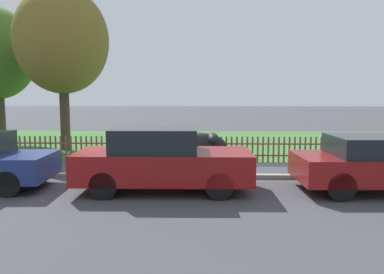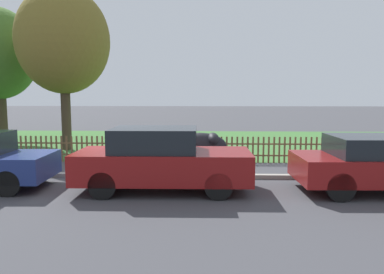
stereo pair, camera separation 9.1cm
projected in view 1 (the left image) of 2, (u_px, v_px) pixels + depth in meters
ground_plane at (114, 178)px, 10.73m from camera, size 120.00×120.00×0.00m
kerb_stone at (114, 176)px, 10.83m from camera, size 41.16×0.20×0.12m
grass_strip at (151, 142)px, 18.64m from camera, size 41.16×10.84×0.01m
park_fence at (130, 149)px, 13.22m from camera, size 41.16×0.05×0.92m
parked_car_navy_estate at (162, 160)px, 9.29m from camera, size 4.32×1.82×1.58m
parked_car_red_compact at (378, 163)px, 9.20m from camera, size 4.10×1.93×1.40m
covered_motorcycle at (201, 146)px, 12.21m from camera, size 1.97×0.85×1.16m
tree_mid_park at (62, 41)px, 15.62m from camera, size 3.86×3.86×6.85m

